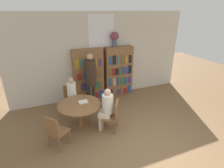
# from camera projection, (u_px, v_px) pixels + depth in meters

# --- Properties ---
(ground_plane) EXTENTS (16.00, 16.00, 0.00)m
(ground_plane) POSITION_uv_depth(u_px,v_px,m) (148.00, 153.00, 4.01)
(ground_plane) COLOR brown
(wall_back) EXTENTS (6.40, 0.07, 3.00)m
(wall_back) POSITION_uv_depth(u_px,v_px,m) (102.00, 56.00, 6.19)
(wall_back) COLOR beige
(wall_back) RESTS_ON ground_plane
(bookshelf_left) EXTENTS (1.02, 0.34, 1.85)m
(bookshelf_left) POSITION_uv_depth(u_px,v_px,m) (88.00, 76.00, 6.06)
(bookshelf_left) COLOR brown
(bookshelf_left) RESTS_ON ground_plane
(bookshelf_right) EXTENTS (1.02, 0.34, 1.85)m
(bookshelf_right) POSITION_uv_depth(u_px,v_px,m) (118.00, 72.00, 6.45)
(bookshelf_right) COLOR brown
(bookshelf_right) RESTS_ON ground_plane
(flower_vase) EXTENTS (0.29, 0.29, 0.50)m
(flower_vase) POSITION_uv_depth(u_px,v_px,m) (115.00, 37.00, 5.91)
(flower_vase) COLOR #475166
(flower_vase) RESTS_ON bookshelf_right
(reading_table) EXTENTS (1.14, 1.14, 0.72)m
(reading_table) POSITION_uv_depth(u_px,v_px,m) (80.00, 108.00, 4.69)
(reading_table) COLOR brown
(reading_table) RESTS_ON ground_plane
(chair_near_camera) EXTENTS (0.56, 0.56, 0.88)m
(chair_near_camera) POSITION_uv_depth(u_px,v_px,m) (56.00, 130.00, 3.99)
(chair_near_camera) COLOR brown
(chair_near_camera) RESTS_ON ground_plane
(chair_left_side) EXTENTS (0.43, 0.43, 0.88)m
(chair_left_side) POSITION_uv_depth(u_px,v_px,m) (71.00, 98.00, 5.48)
(chair_left_side) COLOR brown
(chair_left_side) RESTS_ON ground_plane
(chair_far_side) EXTENTS (0.55, 0.55, 0.88)m
(chair_far_side) POSITION_uv_depth(u_px,v_px,m) (113.00, 115.00, 4.59)
(chair_far_side) COLOR brown
(chair_far_side) RESTS_ON ground_plane
(seated_reader_left) EXTENTS (0.30, 0.39, 1.22)m
(seated_reader_left) POSITION_uv_depth(u_px,v_px,m) (72.00, 94.00, 5.25)
(seated_reader_left) COLOR silver
(seated_reader_left) RESTS_ON ground_plane
(seated_reader_right) EXTENTS (0.42, 0.41, 1.22)m
(seated_reader_right) POSITION_uv_depth(u_px,v_px,m) (106.00, 107.00, 4.54)
(seated_reader_right) COLOR silver
(seated_reader_right) RESTS_ON ground_plane
(librarian_standing) EXTENTS (0.34, 0.61, 1.81)m
(librarian_standing) POSITION_uv_depth(u_px,v_px,m) (91.00, 75.00, 5.54)
(librarian_standing) COLOR #332319
(librarian_standing) RESTS_ON ground_plane
(open_book_on_table) EXTENTS (0.24, 0.18, 0.03)m
(open_book_on_table) POSITION_uv_depth(u_px,v_px,m) (83.00, 102.00, 4.72)
(open_book_on_table) COLOR silver
(open_book_on_table) RESTS_ON reading_table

